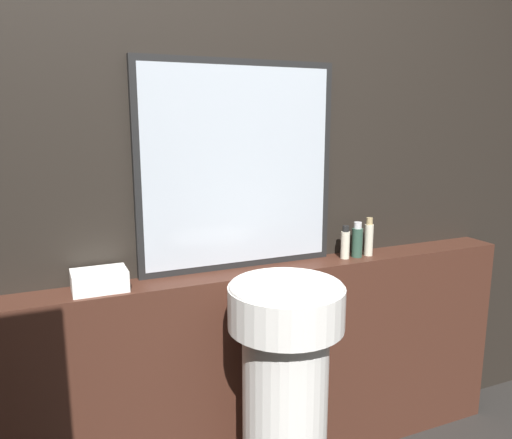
{
  "coord_description": "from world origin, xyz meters",
  "views": [
    {
      "loc": [
        -0.66,
        -0.32,
        1.48
      ],
      "look_at": [
        0.06,
        1.32,
        1.11
      ],
      "focal_mm": 35.0,
      "sensor_mm": 36.0,
      "label": 1
    }
  ],
  "objects": [
    {
      "name": "wall_back",
      "position": [
        0.0,
        1.52,
        1.25
      ],
      "size": [
        8.0,
        0.06,
        2.5
      ],
      "color": "black",
      "rests_on": "ground_plane"
    },
    {
      "name": "vanity_counter",
      "position": [
        0.0,
        1.41,
        0.45
      ],
      "size": [
        2.59,
        0.17,
        0.89
      ],
      "color": "#422319",
      "rests_on": "ground_plane"
    },
    {
      "name": "pedestal_sink",
      "position": [
        0.06,
        1.07,
        0.52
      ],
      "size": [
        0.39,
        0.39,
        0.94
      ],
      "color": "white",
      "rests_on": "ground_plane"
    },
    {
      "name": "mirror",
      "position": [
        0.05,
        1.47,
        1.29
      ],
      "size": [
        0.8,
        0.03,
        0.8
      ],
      "color": "black",
      "rests_on": "vanity_counter"
    },
    {
      "name": "towel_stack",
      "position": [
        -0.49,
        1.41,
        0.93
      ],
      "size": [
        0.19,
        0.13,
        0.07
      ],
      "color": "white",
      "rests_on": "vanity_counter"
    },
    {
      "name": "shampoo_bottle",
      "position": [
        0.51,
        1.41,
        0.96
      ],
      "size": [
        0.04,
        0.04,
        0.14
      ],
      "color": "beige",
      "rests_on": "vanity_counter"
    },
    {
      "name": "conditioner_bottle",
      "position": [
        0.57,
        1.41,
        0.96
      ],
      "size": [
        0.05,
        0.05,
        0.15
      ],
      "color": "#2D4C3D",
      "rests_on": "vanity_counter"
    },
    {
      "name": "lotion_bottle",
      "position": [
        0.63,
        1.41,
        0.97
      ],
      "size": [
        0.04,
        0.04,
        0.17
      ],
      "color": "beige",
      "rests_on": "vanity_counter"
    }
  ]
}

